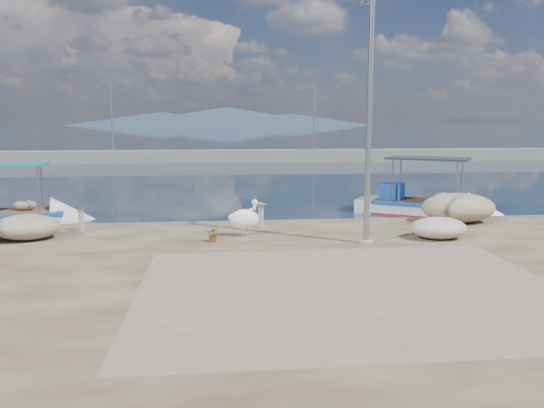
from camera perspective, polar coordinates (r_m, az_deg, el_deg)
The scene contains 15 objects.
ground at distance 14.25m, azimuth 1.57°, elevation -7.52°, with size 1400.00×1400.00×0.00m, color #162635.
quay at distance 8.63m, azimuth 6.96°, elevation -17.07°, with size 44.00×22.00×0.50m, color #45301E.
quay_patch at distance 11.47m, azimuth 8.57°, elevation -9.08°, with size 9.00×7.00×0.01m, color gray.
breakwater at distance 53.70m, azimuth -3.96°, elevation 5.17°, with size 120.00×2.20×7.50m.
mountains at distance 663.61m, azimuth -5.40°, elevation 9.27°, with size 370.00×280.00×22.00m.
boat_left at distance 23.06m, azimuth -26.86°, elevation -1.59°, with size 6.22×3.25×2.85m.
boat_right at distance 24.11m, azimuth 16.07°, elevation -0.54°, with size 6.18×4.92×2.91m.
pelican at distance 16.38m, azimuth -2.88°, elevation -1.59°, with size 1.23×0.81×1.17m.
lamp_post at distance 15.41m, azimuth 10.36°, elevation 7.90°, with size 0.44×0.96×7.00m.
bollard_near at distance 17.73m, azimuth -1.19°, elevation -1.23°, with size 0.25×0.25×0.76m.
bollard_far at distance 18.30m, azimuth -19.83°, elevation -1.50°, with size 0.24×0.24×0.73m.
potted_plant at distance 15.76m, azimuth -6.32°, elevation -3.25°, with size 0.41×0.36×0.46m, color #33722D.
net_pile_c at distance 19.82m, azimuth 19.39°, elevation -0.37°, with size 2.62×1.87×1.03m, color #C1B58F.
net_pile_d at distance 16.87m, azimuth 17.45°, elevation -2.47°, with size 1.73×1.30×0.65m, color beige.
net_pile_b at distance 17.59m, azimuth -24.89°, elevation -2.27°, with size 1.93×1.50×0.75m, color #C1B58F.
Camera 1 is at (-1.78, -13.56, 4.01)m, focal length 35.00 mm.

